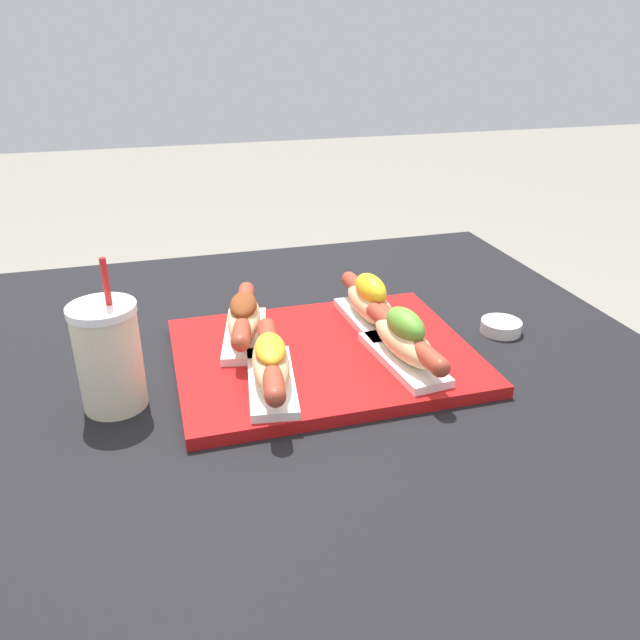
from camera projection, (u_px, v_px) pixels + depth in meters
The scene contains 8 objects.
patio_table at pixel (311, 544), 1.05m from camera, with size 1.08×1.07×0.68m.
serving_tray at pixel (324, 356), 0.92m from camera, with size 0.43×0.33×0.02m.
hot_dog_0 at pixel (271, 363), 0.81m from camera, with size 0.08×0.21×0.07m.
hot_dog_1 at pixel (404, 340), 0.87m from camera, with size 0.08×0.21×0.08m.
hot_dog_2 at pixel (244, 319), 0.94m from camera, with size 0.10×0.21×0.07m.
hot_dog_3 at pixel (370, 303), 0.98m from camera, with size 0.07×0.21×0.08m.
sauce_bowl at pixel (501, 326), 1.00m from camera, with size 0.06×0.06×0.02m.
drink_cup at pixel (109, 356), 0.79m from camera, with size 0.08×0.08×0.20m.
Camera 1 is at (-0.20, -0.76, 1.13)m, focal length 35.00 mm.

